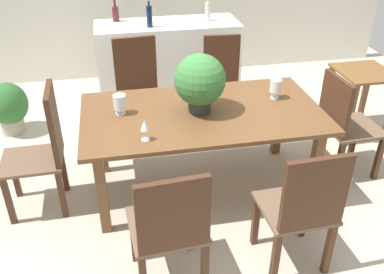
# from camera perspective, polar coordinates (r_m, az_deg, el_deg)

# --- Properties ---
(ground_plane) EXTENTS (7.04, 7.04, 0.00)m
(ground_plane) POSITION_cam_1_polar(r_m,az_deg,el_deg) (3.92, 0.83, -5.31)
(ground_plane) COLOR #BCB29E
(dining_table) EXTENTS (1.93, 1.06, 0.75)m
(dining_table) POSITION_cam_1_polar(r_m,az_deg,el_deg) (3.44, 1.41, 2.21)
(dining_table) COLOR brown
(dining_table) RESTS_ON ground
(chair_far_right) EXTENTS (0.44, 0.46, 1.00)m
(chair_far_right) POSITION_cam_1_polar(r_m,az_deg,el_deg) (4.49, 4.11, 7.63)
(chair_far_right) COLOR #422616
(chair_far_right) RESTS_ON ground
(chair_foot_end) EXTENTS (0.49, 0.48, 0.95)m
(chair_foot_end) POSITION_cam_1_polar(r_m,az_deg,el_deg) (3.94, 19.69, 2.04)
(chair_foot_end) COLOR #422616
(chair_foot_end) RESTS_ON ground
(chair_far_left) EXTENTS (0.50, 0.45, 1.04)m
(chair_far_left) POSITION_cam_1_polar(r_m,az_deg,el_deg) (4.35, -7.30, 7.01)
(chair_far_left) COLOR #422616
(chair_far_left) RESTS_ON ground
(chair_near_right) EXTENTS (0.47, 0.46, 0.98)m
(chair_near_right) POSITION_cam_1_polar(r_m,az_deg,el_deg) (2.83, 14.81, -9.12)
(chair_near_right) COLOR #422616
(chair_near_right) RESTS_ON ground
(chair_head_end) EXTENTS (0.48, 0.44, 1.04)m
(chair_head_end) POSITION_cam_1_polar(r_m,az_deg,el_deg) (3.48, -19.29, -1.24)
(chair_head_end) COLOR #422616
(chair_head_end) RESTS_ON ground
(chair_near_left) EXTENTS (0.50, 0.50, 0.96)m
(chair_near_left) POSITION_cam_1_polar(r_m,az_deg,el_deg) (2.62, -2.99, -11.96)
(chair_near_left) COLOR #422616
(chair_near_left) RESTS_ON ground
(flower_centerpiece) EXTENTS (0.41, 0.41, 0.47)m
(flower_centerpiece) POSITION_cam_1_polar(r_m,az_deg,el_deg) (3.30, 1.06, 7.55)
(flower_centerpiece) COLOR #333338
(flower_centerpiece) RESTS_ON dining_table
(crystal_vase_left) EXTENTS (0.10, 0.10, 0.17)m
(crystal_vase_left) POSITION_cam_1_polar(r_m,az_deg,el_deg) (3.64, 11.21, 6.65)
(crystal_vase_left) COLOR silver
(crystal_vase_left) RESTS_ON dining_table
(crystal_vase_center_near) EXTENTS (0.10, 0.10, 0.16)m
(crystal_vase_center_near) POSITION_cam_1_polar(r_m,az_deg,el_deg) (3.36, -9.71, 4.55)
(crystal_vase_center_near) COLOR silver
(crystal_vase_center_near) RESTS_ON dining_table
(wine_glass) EXTENTS (0.06, 0.06, 0.16)m
(wine_glass) POSITION_cam_1_polar(r_m,az_deg,el_deg) (2.98, -6.39, 1.48)
(wine_glass) COLOR silver
(wine_glass) RESTS_ON dining_table
(kitchen_counter) EXTENTS (1.65, 0.60, 0.95)m
(kitchen_counter) POSITION_cam_1_polar(r_m,az_deg,el_deg) (5.17, -3.22, 10.01)
(kitchen_counter) COLOR white
(kitchen_counter) RESTS_ON ground
(wine_bottle_dark) EXTENTS (0.06, 0.06, 0.27)m
(wine_bottle_dark) POSITION_cam_1_polar(r_m,az_deg,el_deg) (5.08, 2.16, 16.58)
(wine_bottle_dark) COLOR #B2BFB7
(wine_bottle_dark) RESTS_ON kitchen_counter
(wine_bottle_green) EXTENTS (0.08, 0.08, 0.25)m
(wine_bottle_green) POSITION_cam_1_polar(r_m,az_deg,el_deg) (5.12, -10.26, 16.05)
(wine_bottle_green) COLOR #511E28
(wine_bottle_green) RESTS_ON kitchen_counter
(wine_bottle_clear) EXTENTS (0.06, 0.06, 0.28)m
(wine_bottle_clear) POSITION_cam_1_polar(r_m,az_deg,el_deg) (4.85, -5.76, 15.87)
(wine_bottle_clear) COLOR #0F1E38
(wine_bottle_clear) RESTS_ON kitchen_counter
(side_table) EXTENTS (0.52, 0.56, 0.70)m
(side_table) POSITION_cam_1_polar(r_m,az_deg,el_deg) (4.71, 21.88, 6.21)
(side_table) COLOR brown
(side_table) RESTS_ON ground
(potted_plant_floor) EXTENTS (0.41, 0.41, 0.56)m
(potted_plant_floor) POSITION_cam_1_polar(r_m,az_deg,el_deg) (4.86, -23.49, 3.83)
(potted_plant_floor) COLOR #9E9384
(potted_plant_floor) RESTS_ON ground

